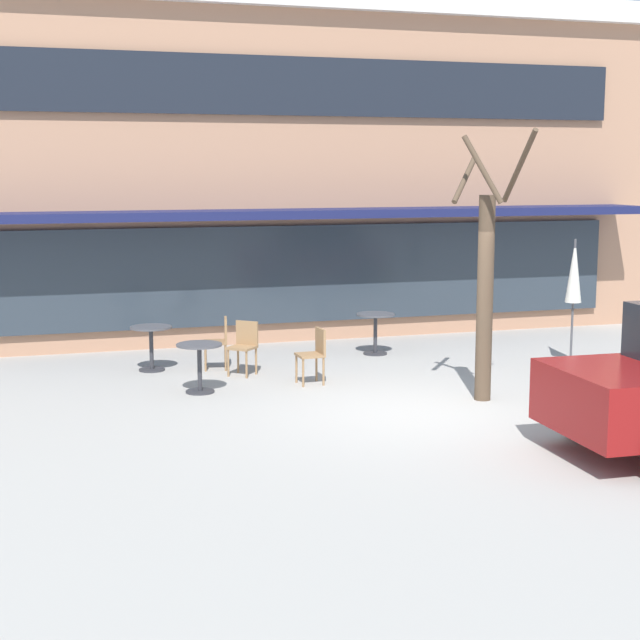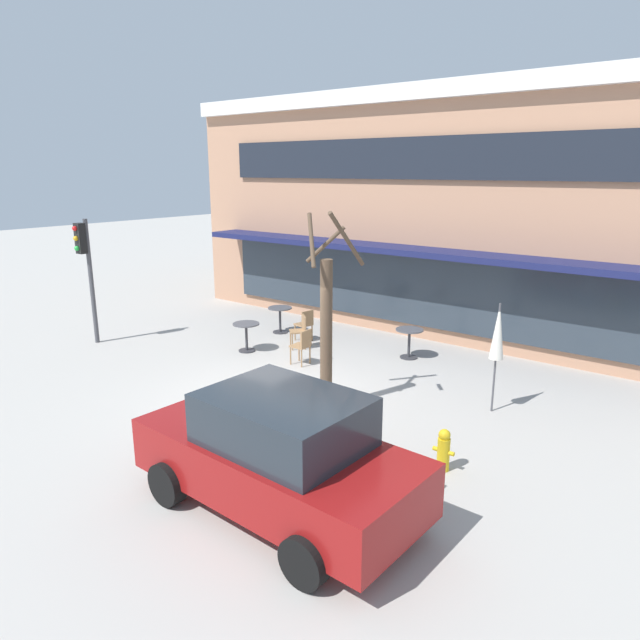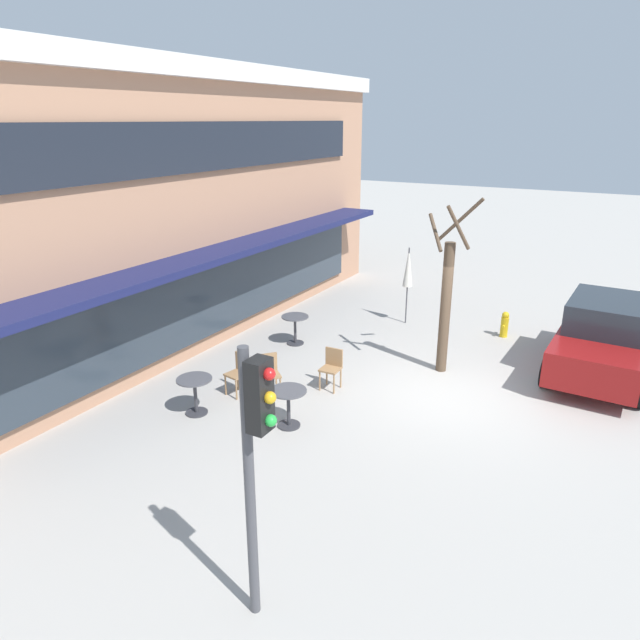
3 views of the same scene
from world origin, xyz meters
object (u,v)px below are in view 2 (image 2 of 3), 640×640
object	(u,v)px
cafe_chair_2	(305,323)
parked_sedan	(278,454)
cafe_table_near_wall	(409,338)
street_tree	(327,326)
fire_hydrant	(444,450)
traffic_light_pole	(86,261)
cafe_chair_1	(300,329)
cafe_table_streetside	(280,316)
patio_umbrella_green_folded	(498,332)
cafe_chair_0	(303,344)
cafe_table_by_tree	(246,332)

from	to	relation	value
cafe_chair_2	parked_sedan	distance (m)	8.20
cafe_table_near_wall	street_tree	distance (m)	4.03
fire_hydrant	traffic_light_pole	bearing A→B (deg)	177.82
cafe_chair_1	parked_sedan	distance (m)	7.57
cafe_table_streetside	traffic_light_pole	world-z (taller)	traffic_light_pole
patio_umbrella_green_folded	cafe_table_streetside	bearing A→B (deg)	166.90
cafe_table_streetside	cafe_chair_0	distance (m)	2.95
parked_sedan	street_tree	world-z (taller)	street_tree
cafe_table_by_tree	traffic_light_pole	xyz separation A→B (m)	(-3.86, -2.08, 1.78)
cafe_chair_0	street_tree	xyz separation A→B (m)	(2.08, -1.78, 1.20)
cafe_table_by_tree	cafe_chair_0	size ratio (longest dim) A/B	0.85
street_tree	cafe_chair_0	bearing A→B (deg)	139.43
patio_umbrella_green_folded	traffic_light_pole	size ratio (longest dim) A/B	0.65
cafe_chair_0	fire_hydrant	size ratio (longest dim) A/B	1.26
cafe_chair_1	cafe_table_streetside	bearing A→B (deg)	151.14
cafe_table_near_wall	cafe_table_by_tree	world-z (taller)	same
cafe_table_near_wall	traffic_light_pole	world-z (taller)	traffic_light_pole
cafe_table_by_tree	patio_umbrella_green_folded	distance (m)	6.70
cafe_chair_2	parked_sedan	xyz separation A→B (m)	(4.90, -6.57, 0.35)
fire_hydrant	cafe_chair_2	bearing A→B (deg)	146.34
cafe_table_near_wall	parked_sedan	world-z (taller)	parked_sedan
cafe_table_near_wall	fire_hydrant	distance (m)	5.62
patio_umbrella_green_folded	parked_sedan	xyz separation A→B (m)	(-1.06, -5.15, -0.75)
fire_hydrant	street_tree	bearing A→B (deg)	165.07
cafe_table_near_wall	parked_sedan	size ratio (longest dim) A/B	0.18
cafe_table_streetside	traffic_light_pole	size ratio (longest dim) A/B	0.22
cafe_table_by_tree	patio_umbrella_green_folded	size ratio (longest dim) A/B	0.35
cafe_table_by_tree	patio_umbrella_green_folded	world-z (taller)	patio_umbrella_green_folded
street_tree	cafe_table_streetside	bearing A→B (deg)	141.00
cafe_table_near_wall	fire_hydrant	xyz separation A→B (m)	(3.20, -4.62, -0.16)
cafe_chair_1	fire_hydrant	size ratio (longest dim) A/B	1.26
cafe_chair_2	street_tree	world-z (taller)	street_tree
cafe_table_near_wall	street_tree	xyz separation A→B (m)	(0.28, -3.84, 1.21)
cafe_table_by_tree	cafe_chair_1	bearing A→B (deg)	48.84
patio_umbrella_green_folded	fire_hydrant	bearing A→B (deg)	-84.51
cafe_chair_2	cafe_chair_0	bearing A→B (deg)	-52.57
street_tree	cafe_table_by_tree	bearing A→B (deg)	156.55
cafe_table_streetside	cafe_chair_2	bearing A→B (deg)	-11.09
parked_sedan	street_tree	distance (m)	3.69
parked_sedan	cafe_chair_1	bearing A→B (deg)	127.43
cafe_chair_1	cafe_chair_2	bearing A→B (deg)	117.70
cafe_chair_2	cafe_table_near_wall	bearing A→B (deg)	9.05
patio_umbrella_green_folded	fire_hydrant	distance (m)	3.01
cafe_table_near_wall	cafe_chair_2	distance (m)	3.05
cafe_chair_1	street_tree	world-z (taller)	street_tree
patio_umbrella_green_folded	fire_hydrant	size ratio (longest dim) A/B	3.12
cafe_table_streetside	cafe_table_near_wall	bearing A→B (deg)	3.56
cafe_chair_1	patio_umbrella_green_folded	bearing A→B (deg)	-8.66
cafe_table_by_tree	traffic_light_pole	world-z (taller)	traffic_light_pole
cafe_table_streetside	cafe_chair_0	size ratio (longest dim) A/B	0.85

